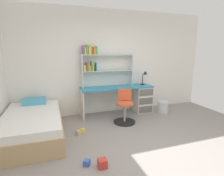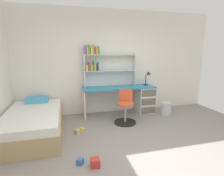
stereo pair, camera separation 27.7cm
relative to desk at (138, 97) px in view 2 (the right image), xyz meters
name	(u,v)px [view 2 (the right image)]	position (x,y,z in m)	size (l,w,h in m)	color
ground_plane	(145,157)	(-0.71, -2.06, -0.44)	(5.91, 5.67, 0.02)	gray
room_shell	(63,67)	(-1.93, -0.85, 0.95)	(5.91, 5.67, 2.76)	white
desk	(138,97)	(0.00, 0.00, 0.00)	(1.94, 0.51, 0.75)	teal
bookshelf_hutch	(102,62)	(-0.97, 0.14, 0.98)	(1.38, 0.22, 1.09)	silver
desk_lamp	(148,76)	(0.32, 0.03, 0.58)	(0.20, 0.17, 0.38)	black
swivel_chair	(125,110)	(-0.56, -0.61, -0.12)	(0.52, 0.52, 0.79)	black
bed_platform	(33,123)	(-2.59, -0.70, -0.19)	(1.12, 1.95, 0.60)	tan
waste_bin	(166,108)	(0.69, -0.35, -0.26)	(0.29, 0.29, 0.33)	silver
toy_block_blue_0	(80,161)	(-1.75, -1.98, -0.38)	(0.09, 0.09, 0.09)	#3860B7
toy_block_yellow_1	(82,129)	(-1.61, -0.84, -0.39)	(0.08, 0.08, 0.08)	gold
toy_block_red_2	(95,163)	(-1.54, -2.10, -0.36)	(0.13, 0.13, 0.13)	red
toy_block_natural_3	(78,132)	(-1.71, -0.94, -0.38)	(0.09, 0.09, 0.09)	tan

